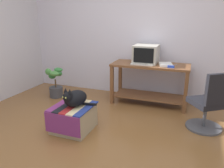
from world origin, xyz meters
TOP-DOWN VIEW (x-y plane):
  - ground_plane at (0.00, 0.00)m, footprint 14.00×14.00m
  - back_wall at (0.00, 2.05)m, footprint 8.00×0.10m
  - desk at (0.41, 1.60)m, footprint 1.42×0.62m
  - tv_monitor at (0.30, 1.69)m, footprint 0.44×0.49m
  - keyboard at (0.28, 1.46)m, footprint 0.40×0.16m
  - book at (0.68, 1.56)m, footprint 0.29×0.35m
  - ottoman_with_blanket at (-0.41, 0.17)m, footprint 0.55×0.60m
  - cat at (-0.38, 0.18)m, footprint 0.47×0.43m
  - potted_plant at (-1.46, 1.25)m, footprint 0.36×0.37m
  - office_chair at (1.42, 0.87)m, footprint 0.59×0.59m
  - stapler at (0.80, 1.41)m, footprint 0.11×0.05m
  - pen at (0.84, 1.66)m, footprint 0.07×0.13m

SIDE VIEW (x-z plane):
  - ground_plane at x=0.00m, z-range 0.00..0.00m
  - ottoman_with_blanket at x=-0.41m, z-range 0.00..0.38m
  - potted_plant at x=-1.46m, z-range -0.05..0.58m
  - office_chair at x=1.42m, z-range -0.06..0.83m
  - cat at x=-0.38m, z-range 0.35..0.65m
  - desk at x=0.41m, z-range 0.14..0.91m
  - pen at x=0.84m, z-range 0.77..0.78m
  - keyboard at x=0.28m, z-range 0.77..0.80m
  - stapler at x=0.80m, z-range 0.77..0.81m
  - book at x=0.68m, z-range 0.77..0.81m
  - tv_monitor at x=0.30m, z-range 0.77..1.10m
  - back_wall at x=0.00m, z-range 0.00..2.60m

